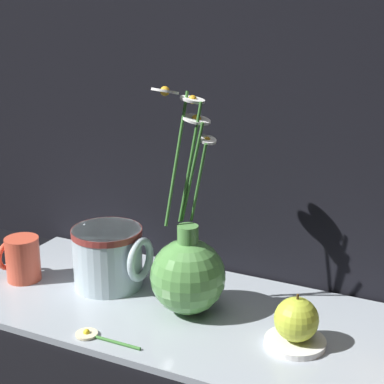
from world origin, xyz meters
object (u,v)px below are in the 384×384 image
ceramic_pitcher (109,254)px  yellow_mug (22,259)px  orange_fruit (296,319)px  vase_with_flowers (188,272)px

ceramic_pitcher → yellow_mug: bearing=-162.4°
ceramic_pitcher → orange_fruit: bearing=-7.7°
vase_with_flowers → orange_fruit: bearing=-7.6°
vase_with_flowers → yellow_mug: (-0.34, -0.03, -0.03)m
vase_with_flowers → yellow_mug: bearing=-175.4°
yellow_mug → ceramic_pitcher: (0.16, 0.05, 0.02)m
yellow_mug → ceramic_pitcher: ceramic_pitcher is taller
yellow_mug → orange_fruit: (0.54, 0.00, 0.00)m
yellow_mug → ceramic_pitcher: bearing=17.6°
yellow_mug → orange_fruit: size_ratio=1.09×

